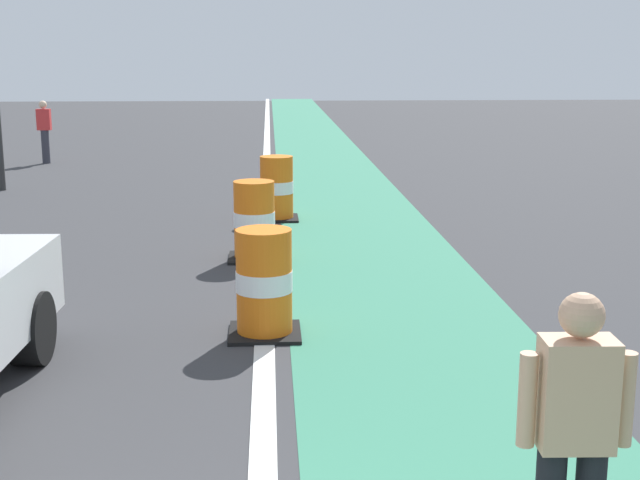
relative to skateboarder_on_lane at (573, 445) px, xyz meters
name	(u,v)px	position (x,y,z in m)	size (l,w,h in m)	color
bike_lane_strip	(351,216)	(-0.05, 11.10, -0.91)	(2.50, 80.00, 0.01)	#387F60
lane_divider_stripe	(266,216)	(-1.55, 11.10, -0.91)	(0.20, 80.00, 0.01)	silver
skateboarder_on_lane	(573,445)	(0.00, 0.00, 0.00)	(0.57, 0.81, 1.69)	black
traffic_barrel_front	(264,284)	(-1.55, 4.57, -0.38)	(0.73, 0.73, 1.09)	orange
traffic_barrel_mid	(254,221)	(-1.70, 7.92, -0.38)	(0.73, 0.73, 1.09)	orange
traffic_barrel_back	(277,189)	(-1.36, 10.84, -0.38)	(0.73, 0.73, 1.09)	orange
pedestrian_waiting	(44,130)	(-7.26, 19.01, -0.05)	(0.34, 0.20, 1.61)	#33333D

